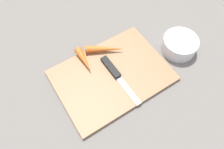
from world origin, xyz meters
name	(u,v)px	position (x,y,z in m)	size (l,w,h in m)	color
ground_plane	(112,76)	(0.00, 0.00, 0.00)	(1.40, 1.40, 0.00)	slate
cutting_board	(112,75)	(0.00, 0.00, 0.01)	(0.36, 0.26, 0.01)	#99704C
knife	(113,70)	(-0.01, -0.01, 0.02)	(0.02, 0.20, 0.01)	#B7B7BC
carrot_long	(105,49)	(-0.03, -0.09, 0.03)	(0.03, 0.03, 0.13)	orange
carrot_short	(84,60)	(0.05, -0.09, 0.03)	(0.03, 0.03, 0.10)	orange
small_bowl	(179,45)	(-0.26, 0.03, 0.03)	(0.12, 0.12, 0.05)	silver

